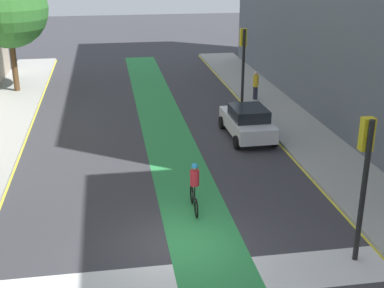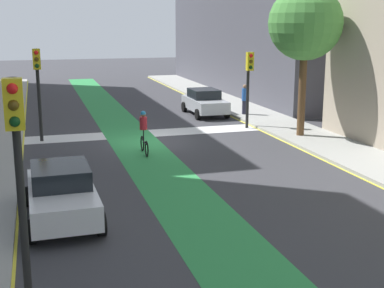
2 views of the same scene
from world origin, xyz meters
The scene contains 10 objects.
ground_plane centered at (0.00, 0.00, 0.00)m, with size 120.00×120.00×0.00m, color #38383D.
bike_lane_paint centered at (0.88, 0.00, 0.00)m, with size 2.40×60.00×0.01m, color #2D8C47.
crosswalk_band centered at (0.00, -2.00, 0.00)m, with size 12.00×1.80×0.01m, color silver.
curb_stripe_right centered at (6.00, 0.00, 0.01)m, with size 0.16×60.00×0.01m, color yellow.
traffic_signal_near_right centered at (5.11, -1.59, 3.07)m, with size 0.35×0.52×4.38m.
traffic_signal_far_right centered at (5.62, 13.91, 3.19)m, with size 0.35×0.52×4.57m.
car_white_right_far centered at (4.70, 9.21, 0.80)m, with size 2.09×4.24×1.57m.
cyclist_in_lane centered at (0.88, 2.08, 0.97)m, with size 0.32×1.73×1.86m.
pedestrian_sidewalk_right_a centered at (6.83, 15.30, 1.02)m, with size 0.34×0.34×1.71m.
street_tree_far centered at (-7.64, 19.77, 5.29)m, with size 4.87×4.87×7.59m.
Camera 1 is at (-1.88, -14.17, 8.75)m, focal length 48.98 mm.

